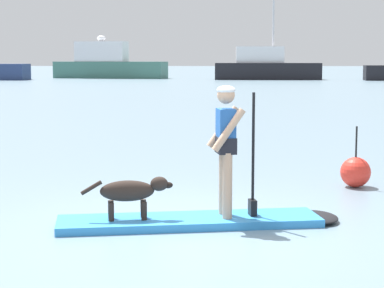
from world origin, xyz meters
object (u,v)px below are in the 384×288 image
(moored_boat_outer, at_px, (108,64))
(dog, at_px, (131,192))
(marker_buoy, at_px, (355,172))
(person_paddler, at_px, (227,141))
(moored_boat_starboard, at_px, (266,67))
(paddleboard, at_px, (207,221))

(moored_boat_outer, bearing_deg, dog, -80.87)
(marker_buoy, bearing_deg, person_paddler, -129.13)
(moored_boat_outer, relative_size, moored_boat_starboard, 1.18)
(moored_boat_outer, height_order, marker_buoy, moored_boat_outer)
(moored_boat_starboard, bearing_deg, marker_buoy, -92.59)
(moored_boat_outer, xyz_separation_m, moored_boat_starboard, (16.72, -4.31, -0.21))
(person_paddler, distance_m, dog, 1.34)
(paddleboard, bearing_deg, dog, -170.06)
(person_paddler, height_order, moored_boat_starboard, moored_boat_starboard)
(paddleboard, xyz_separation_m, marker_buoy, (2.36, 2.65, 0.20))
(moored_boat_starboard, bearing_deg, dog, -95.48)
(paddleboard, bearing_deg, moored_boat_starboard, 85.36)
(paddleboard, distance_m, moored_boat_starboard, 62.51)
(moored_boat_outer, bearing_deg, marker_buoy, -77.63)
(moored_boat_outer, bearing_deg, paddleboard, -80.07)
(paddleboard, height_order, marker_buoy, marker_buoy)
(paddleboard, relative_size, person_paddler, 2.21)
(moored_boat_outer, relative_size, marker_buoy, 12.70)
(person_paddler, height_order, marker_buoy, person_paddler)
(person_paddler, relative_size, marker_buoy, 1.66)
(dog, relative_size, moored_boat_outer, 0.09)
(dog, bearing_deg, moored_boat_outer, 99.13)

